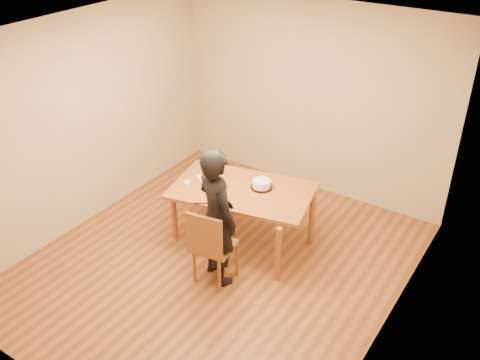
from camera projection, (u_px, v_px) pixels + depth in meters
The scene contains 16 objects.
room_shell at pixel (233, 151), 5.93m from camera, with size 4.00×4.50×2.70m.
dining_table at pixel (242, 191), 6.40m from camera, with size 1.66×0.99×0.04m, color brown.
dining_chair at pixel (215, 246), 5.91m from camera, with size 0.40×0.40×0.04m, color brown.
cake_plate at pixel (262, 187), 6.41m from camera, with size 0.27×0.27×0.02m, color red.
cake at pixel (262, 184), 6.38m from camera, with size 0.23×0.23×0.07m, color white.
frosting_dome at pixel (262, 180), 6.36m from camera, with size 0.22×0.22×0.03m, color white.
frosting_tub at pixel (213, 198), 6.12m from camera, with size 0.10×0.10×0.09m, color white.
frosting_lid at pixel (211, 196), 6.23m from camera, with size 0.11×0.11×0.01m, color blue.
frosting_dollop at pixel (211, 195), 6.23m from camera, with size 0.04×0.04×0.02m, color white.
ramekin_green at pixel (187, 183), 6.47m from camera, with size 0.08×0.08×0.04m, color white.
ramekin_yellow at pixel (199, 177), 6.61m from camera, with size 0.07×0.07×0.04m, color white.
ramekin_multi at pixel (202, 180), 6.55m from camera, with size 0.08×0.08×0.04m, color white.
candy_box_pink at pixel (206, 162), 6.97m from camera, with size 0.14×0.07×0.02m, color #CF3078.
candy_box_green at pixel (206, 160), 6.96m from camera, with size 0.13×0.07×0.02m, color #29951B.
spatula at pixel (202, 203), 6.11m from camera, with size 0.17×0.02×0.01m, color black.
person at pixel (217, 217), 5.76m from camera, with size 0.59×0.39×1.62m, color black.
Camera 1 is at (2.98, -4.04, 4.04)m, focal length 40.00 mm.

